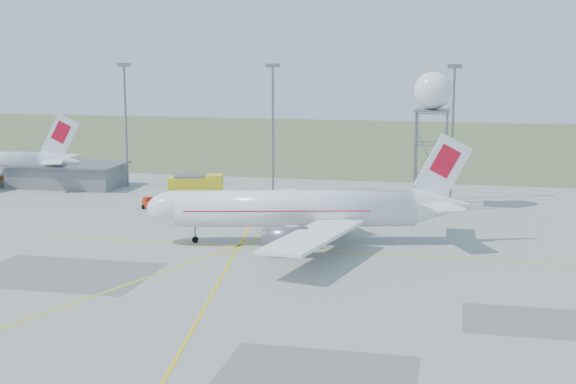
% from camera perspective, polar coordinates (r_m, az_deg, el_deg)
% --- Properties ---
extents(ground, '(400.00, 400.00, 0.00)m').
position_cam_1_polar(ground, '(64.96, -5.97, -10.41)').
color(ground, '#A4A59F').
rests_on(ground, ground).
extents(grass_strip, '(400.00, 120.00, 0.03)m').
position_cam_1_polar(grass_strip, '(199.93, 6.64, 3.54)').
color(grass_strip, '#5B713E').
rests_on(grass_strip, ground).
extents(building_grey, '(19.00, 10.00, 3.90)m').
position_cam_1_polar(building_grey, '(139.21, -15.43, 1.19)').
color(building_grey, gray).
rests_on(building_grey, ground).
extents(mast_a, '(2.20, 0.50, 20.50)m').
position_cam_1_polar(mast_a, '(135.52, -11.47, 5.42)').
color(mast_a, slate).
rests_on(mast_a, ground).
extents(mast_b, '(2.20, 0.50, 20.50)m').
position_cam_1_polar(mast_b, '(127.57, -1.08, 5.34)').
color(mast_b, slate).
rests_on(mast_b, ground).
extents(mast_c, '(2.20, 0.50, 20.50)m').
position_cam_1_polar(mast_c, '(124.16, 11.64, 5.00)').
color(mast_c, slate).
rests_on(mast_c, ground).
extents(airliner_main, '(38.19, 36.46, 13.09)m').
position_cam_1_polar(airliner_main, '(94.92, 0.93, -1.24)').
color(airliner_main, white).
rests_on(airliner_main, ground).
extents(radar_tower, '(5.41, 5.41, 19.59)m').
position_cam_1_polar(radar_tower, '(117.31, 10.18, 4.23)').
color(radar_tower, slate).
rests_on(radar_tower, ground).
extents(fire_truck, '(8.85, 4.87, 3.37)m').
position_cam_1_polar(fire_truck, '(126.18, -6.47, 0.44)').
color(fire_truck, yellow).
rests_on(fire_truck, ground).
extents(baggage_tug, '(2.65, 2.59, 1.70)m').
position_cam_1_polar(baggage_tug, '(117.02, -9.79, -0.89)').
color(baggage_tug, '#AE220C').
rests_on(baggage_tug, ground).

